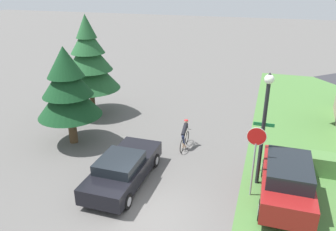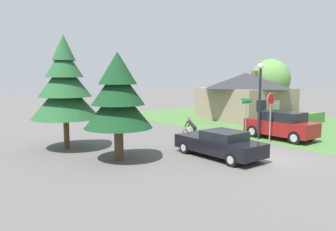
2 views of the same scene
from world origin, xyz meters
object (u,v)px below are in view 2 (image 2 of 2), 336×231
(conifer_tall_far, at_px, (65,86))
(sedan_left_lane, at_px, (219,144))
(stop_sign, at_px, (271,107))
(parked_suv_right, at_px, (281,125))
(street_name_sign, at_px, (246,110))
(cyclist, at_px, (192,130))
(deciduous_tree_right, at_px, (270,80))
(cottage_house, at_px, (245,95))
(street_lamp, at_px, (260,91))
(conifer_tall_near, at_px, (118,96))

(conifer_tall_far, bearing_deg, sedan_left_lane, -51.80)
(conifer_tall_far, bearing_deg, stop_sign, -29.27)
(parked_suv_right, height_order, street_name_sign, street_name_sign)
(conifer_tall_far, bearing_deg, cyclist, -21.78)
(parked_suv_right, height_order, stop_sign, stop_sign)
(stop_sign, height_order, deciduous_tree_right, deciduous_tree_right)
(cottage_house, distance_m, parked_suv_right, 10.23)
(deciduous_tree_right, bearing_deg, street_lamp, -147.86)
(sedan_left_lane, distance_m, street_name_sign, 6.30)
(sedan_left_lane, height_order, cyclist, cyclist)
(street_name_sign, bearing_deg, cottage_house, 39.01)
(cottage_house, distance_m, sedan_left_lane, 15.74)
(sedan_left_lane, distance_m, street_lamp, 6.29)
(cottage_house, relative_size, street_name_sign, 3.18)
(parked_suv_right, distance_m, street_name_sign, 2.40)
(conifer_tall_near, bearing_deg, stop_sign, -11.45)
(parked_suv_right, relative_size, street_name_sign, 1.73)
(parked_suv_right, relative_size, deciduous_tree_right, 0.76)
(street_name_sign, relative_size, conifer_tall_far, 0.41)
(cyclist, bearing_deg, parked_suv_right, -121.70)
(sedan_left_lane, relative_size, conifer_tall_near, 0.91)
(street_name_sign, relative_size, deciduous_tree_right, 0.44)
(parked_suv_right, bearing_deg, sedan_left_lane, 96.96)
(cyclist, xyz_separation_m, deciduous_tree_right, (15.91, 5.39, 2.97))
(street_name_sign, height_order, conifer_tall_far, conifer_tall_far)
(sedan_left_lane, relative_size, conifer_tall_far, 0.75)
(street_name_sign, height_order, deciduous_tree_right, deciduous_tree_right)
(sedan_left_lane, bearing_deg, conifer_tall_near, 57.43)
(cottage_house, height_order, stop_sign, cottage_house)
(sedan_left_lane, bearing_deg, cottage_house, -55.87)
(sedan_left_lane, relative_size, street_lamp, 0.95)
(street_name_sign, distance_m, conifer_tall_far, 11.63)
(conifer_tall_near, bearing_deg, conifer_tall_far, 104.85)
(sedan_left_lane, bearing_deg, cyclist, -23.22)
(conifer_tall_far, bearing_deg, street_name_sign, -19.97)
(cyclist, height_order, street_lamp, street_lamp)
(sedan_left_lane, xyz_separation_m, conifer_tall_far, (-5.27, 6.70, 2.81))
(cottage_house, height_order, parked_suv_right, cottage_house)
(street_lamp, bearing_deg, cottage_house, 43.51)
(parked_suv_right, height_order, conifer_tall_far, conifer_tall_far)
(cottage_house, distance_m, conifer_tall_near, 18.25)
(cottage_house, relative_size, conifer_tall_far, 1.30)
(sedan_left_lane, xyz_separation_m, street_lamp, (5.53, 1.73, 2.46))
(cottage_house, bearing_deg, conifer_tall_far, -168.57)
(cyclist, height_order, conifer_tall_near, conifer_tall_near)
(stop_sign, relative_size, street_name_sign, 1.18)
(street_name_sign, bearing_deg, sedan_left_lane, -153.43)
(cyclist, relative_size, stop_sign, 0.58)
(sedan_left_lane, distance_m, stop_sign, 5.58)
(street_lamp, bearing_deg, parked_suv_right, -38.17)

